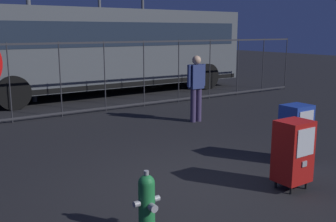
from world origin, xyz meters
The scene contains 8 objects.
ground_plane centered at (0.00, 0.00, 0.00)m, with size 60.00×60.00×0.00m, color black.
fire_hydrant centered at (-1.35, -0.80, 0.35)m, with size 0.33×0.32×0.75m.
newspaper_box_primary centered at (1.07, -0.88, 0.57)m, with size 0.48×0.42×1.02m.
newspaper_box_secondary centered at (2.11, -0.11, 0.57)m, with size 0.48×0.42×1.02m.
pedestrian centered at (2.62, 3.35, 0.95)m, with size 0.55×0.22×1.67m.
fence_barrier centered at (0.00, 5.83, 1.02)m, with size 18.03×0.04×2.00m.
bus_near centered at (2.83, 8.83, 1.71)m, with size 10.52×2.86×3.00m.
bus_far centered at (4.65, 13.54, 1.71)m, with size 10.72×3.72×3.00m.
Camera 1 is at (-3.50, -4.40, 2.28)m, focal length 42.41 mm.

